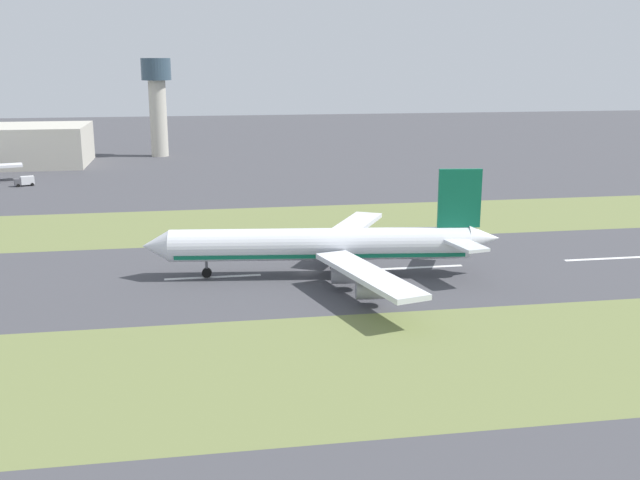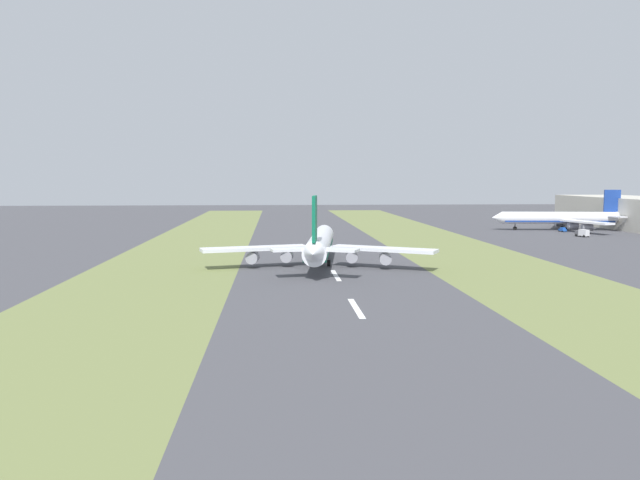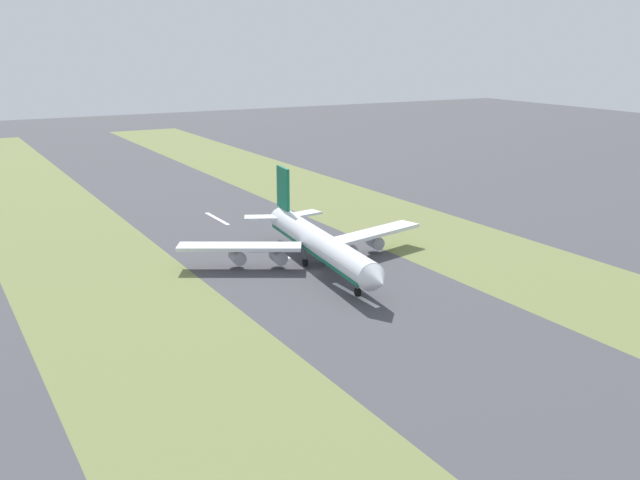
{
  "view_description": "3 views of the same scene",
  "coord_description": "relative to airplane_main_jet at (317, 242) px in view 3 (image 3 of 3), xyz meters",
  "views": [
    {
      "loc": [
        -136.32,
        20.33,
        40.3
      ],
      "look_at": [
        -2.56,
        -2.14,
        7.0
      ],
      "focal_mm": 42.0,
      "sensor_mm": 36.0,
      "label": 1
    },
    {
      "loc": [
        -14.96,
        -176.61,
        24.25
      ],
      "look_at": [
        -2.56,
        -2.14,
        7.0
      ],
      "focal_mm": 35.0,
      "sensor_mm": 36.0,
      "label": 2
    },
    {
      "loc": [
        78.98,
        145.81,
        52.22
      ],
      "look_at": [
        -2.56,
        -2.14,
        7.0
      ],
      "focal_mm": 42.0,
      "sensor_mm": 36.0,
      "label": 3
    }
  ],
  "objects": [
    {
      "name": "centreline_dash_far",
      "position": [
        2.79,
        21.89,
        -6.01
      ],
      "size": [
        1.2,
        18.0,
        0.01
      ],
      "primitive_type": "cube",
      "color": "silver",
      "rests_on": "ground"
    },
    {
      "name": "centreline_dash_mid",
      "position": [
        2.79,
        -18.11,
        -6.01
      ],
      "size": [
        1.2,
        18.0,
        0.01
      ],
      "primitive_type": "cube",
      "color": "silver",
      "rests_on": "ground"
    },
    {
      "name": "grass_median_west",
      "position": [
        -42.21,
        4.03,
        -6.02
      ],
      "size": [
        40.0,
        600.0,
        0.01
      ],
      "primitive_type": "cube",
      "color": "olive",
      "rests_on": "ground"
    },
    {
      "name": "ground_plane",
      "position": [
        2.79,
        4.03,
        -6.02
      ],
      "size": [
        800.0,
        800.0,
        0.0
      ],
      "primitive_type": "plane",
      "color": "#424247"
    },
    {
      "name": "grass_median_east",
      "position": [
        47.79,
        4.03,
        -6.02
      ],
      "size": [
        40.0,
        600.0,
        0.01
      ],
      "primitive_type": "cube",
      "color": "olive",
      "rests_on": "ground"
    },
    {
      "name": "airplane_main_jet",
      "position": [
        0.0,
        0.0,
        0.0
      ],
      "size": [
        63.67,
        67.17,
        20.2
      ],
      "color": "silver",
      "rests_on": "ground"
    },
    {
      "name": "centreline_dash_near",
      "position": [
        2.79,
        -58.11,
        -6.01
      ],
      "size": [
        1.2,
        18.0,
        0.01
      ],
      "primitive_type": "cube",
      "color": "silver",
      "rests_on": "ground"
    }
  ]
}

